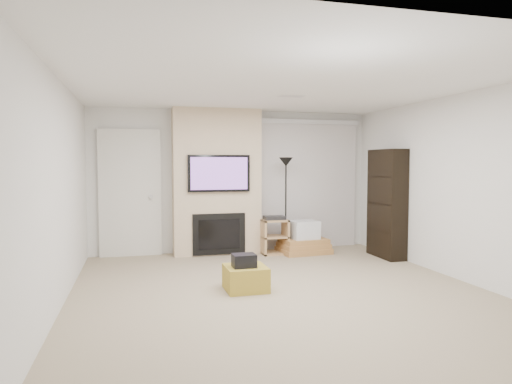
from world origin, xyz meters
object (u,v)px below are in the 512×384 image
object	(u,v)px
ottoman	(246,278)
av_stand	(274,234)
floor_lamp	(286,178)
bookshelf	(387,204)
box_stack	(304,241)

from	to	relation	value
ottoman	av_stand	xyz separation A→B (m)	(1.00, 2.08, 0.20)
floor_lamp	bookshelf	world-z (taller)	bookshelf
box_stack	bookshelf	world-z (taller)	bookshelf
ottoman	bookshelf	size ratio (longest dim) A/B	0.28
floor_lamp	bookshelf	bearing A→B (deg)	-27.97
floor_lamp	av_stand	size ratio (longest dim) A/B	2.53
ottoman	box_stack	size ratio (longest dim) A/B	0.56
ottoman	av_stand	bearing A→B (deg)	64.26
floor_lamp	av_stand	world-z (taller)	floor_lamp
floor_lamp	bookshelf	xyz separation A→B (m)	(1.51, -0.80, -0.42)
bookshelf	av_stand	bearing A→B (deg)	157.23
ottoman	box_stack	xyz separation A→B (m)	(1.53, 2.03, 0.06)
av_stand	box_stack	distance (m)	0.54
ottoman	floor_lamp	world-z (taller)	floor_lamp
ottoman	floor_lamp	bearing A→B (deg)	60.15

